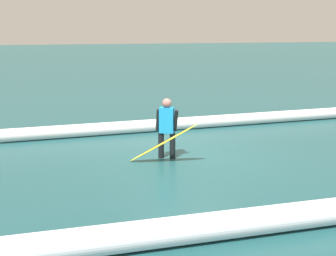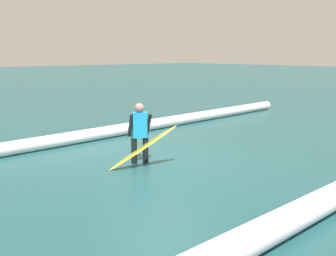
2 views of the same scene
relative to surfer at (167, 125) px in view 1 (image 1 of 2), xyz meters
The scene contains 5 objects.
ground_plane 1.02m from the surfer, behind, with size 150.41×150.41×0.00m, color #1C4A4E.
surfer is the anchor object (origin of this frame).
surfboard 0.54m from the surfer, 63.15° to the left, with size 1.56×0.91×0.99m.
wave_crest_foreground 3.39m from the surfer, 58.89° to the right, with size 0.37×0.37×24.52m, color white.
wave_crest_midground 5.09m from the surfer, 65.31° to the left, with size 0.43×0.43×14.27m, color white.
Camera 1 is at (3.49, 10.74, 3.12)m, focal length 51.26 mm.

